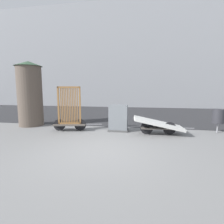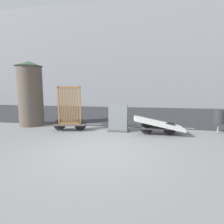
{
  "view_description": "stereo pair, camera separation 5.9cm",
  "coord_description": "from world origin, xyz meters",
  "views": [
    {
      "loc": [
        1.27,
        -4.82,
        1.8
      ],
      "look_at": [
        0.0,
        2.27,
        0.87
      ],
      "focal_mm": 28.0,
      "sensor_mm": 36.0,
      "label": 1
    },
    {
      "loc": [
        1.33,
        -4.81,
        1.8
      ],
      "look_at": [
        0.0,
        2.27,
        0.87
      ],
      "focal_mm": 28.0,
      "sensor_mm": 36.0,
      "label": 2
    }
  ],
  "objects": [
    {
      "name": "building_facade",
      "position": [
        0.0,
        14.91,
        5.21
      ],
      "size": [
        48.0,
        4.0,
        10.43
      ],
      "color": "gray",
      "rests_on": "ground_plane"
    },
    {
      "name": "bike_cart_with_mattress",
      "position": [
        1.89,
        2.27,
        0.42
      ],
      "size": [
        2.4,
        1.08,
        0.72
      ],
      "rotation": [
        0.0,
        0.0,
        0.1
      ],
      "color": "#4C4742",
      "rests_on": "ground_plane"
    },
    {
      "name": "bike_cart_with_bedframe",
      "position": [
        -1.88,
        2.27,
        0.72
      ],
      "size": [
        2.11,
        0.84,
        1.93
      ],
      "rotation": [
        0.0,
        0.0,
        0.21
      ],
      "color": "#4C4742",
      "rests_on": "ground_plane"
    },
    {
      "name": "road_strip",
      "position": [
        0.0,
        8.14,
        0.0
      ],
      "size": [
        56.0,
        9.55,
        0.01
      ],
      "color": "#2D2D30",
      "rests_on": "ground_plane"
    },
    {
      "name": "ground_plane",
      "position": [
        0.0,
        0.0,
        0.0
      ],
      "size": [
        60.0,
        60.0,
        0.0
      ],
      "primitive_type": "plane",
      "color": "slate"
    },
    {
      "name": "advertising_column",
      "position": [
        -4.27,
        3.01,
        1.61
      ],
      "size": [
        1.31,
        1.31,
        3.17
      ],
      "color": "brown",
      "rests_on": "ground_plane"
    },
    {
      "name": "trash_bin",
      "position": [
        4.36,
        3.01,
        0.69
      ],
      "size": [
        0.47,
        0.47,
        0.99
      ],
      "color": "gray",
      "rests_on": "ground_plane"
    },
    {
      "name": "utility_cabinet",
      "position": [
        0.23,
        2.56,
        0.53
      ],
      "size": [
        0.85,
        0.48,
        1.14
      ],
      "color": "#4C4C4C",
      "rests_on": "ground_plane"
    }
  ]
}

